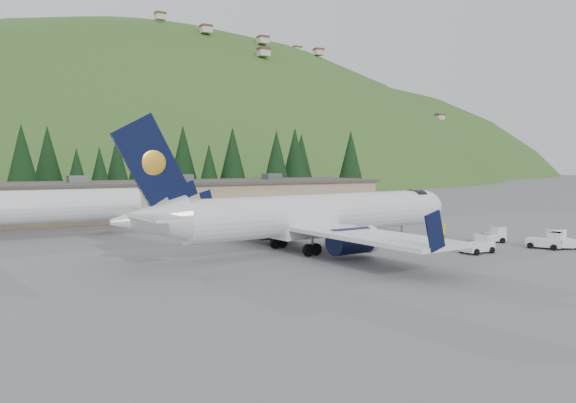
# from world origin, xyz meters

# --- Properties ---
(ground) EXTENTS (600.00, 600.00, 0.00)m
(ground) POSITION_xyz_m (0.00, 0.00, 0.00)
(ground) COLOR slate
(airliner) EXTENTS (34.93, 32.81, 11.58)m
(airliner) POSITION_xyz_m (-1.02, -0.09, 3.09)
(airliner) COLOR white
(airliner) RESTS_ON ground
(second_airliner) EXTENTS (27.50, 11.00, 10.05)m
(second_airliner) POSITION_xyz_m (-24.92, 22.00, 3.32)
(second_airliner) COLOR white
(second_airliner) RESTS_ON ground
(baggage_tug_a) EXTENTS (3.10, 1.97, 1.62)m
(baggage_tug_a) POSITION_xyz_m (10.99, -8.62, 0.72)
(baggage_tug_a) COLOR white
(baggage_tug_a) RESTS_ON ground
(baggage_tug_b) EXTENTS (3.22, 2.46, 1.55)m
(baggage_tug_b) POSITION_xyz_m (17.17, -4.71, 0.69)
(baggage_tug_b) COLOR white
(baggage_tug_b) RESTS_ON ground
(baggage_tug_c) EXTENTS (2.85, 3.42, 1.63)m
(baggage_tug_c) POSITION_xyz_m (20.08, -10.10, 0.73)
(baggage_tug_c) COLOR white
(baggage_tug_c) RESTS_ON ground
(terminal_building) EXTENTS (71.00, 17.00, 6.10)m
(terminal_building) POSITION_xyz_m (-5.01, 38.00, 2.62)
(terminal_building) COLOR #9A7E61
(terminal_building) RESTS_ON ground
(baggage_tug_d) EXTENTS (2.65, 3.32, 1.59)m
(baggage_tug_d) POSITION_xyz_m (18.27, -10.09, 0.71)
(baggage_tug_d) COLOR white
(baggage_tug_d) RESTS_ON ground
(ramp_worker) EXTENTS (0.72, 0.57, 1.72)m
(ramp_worker) POSITION_xyz_m (13.98, -1.39, 0.86)
(ramp_worker) COLOR yellow
(ramp_worker) RESTS_ON ground
(tree_line) EXTENTS (112.49, 17.35, 14.20)m
(tree_line) POSITION_xyz_m (-2.55, 62.33, 7.77)
(tree_line) COLOR black
(tree_line) RESTS_ON ground
(hills) EXTENTS (614.00, 330.00, 300.00)m
(hills) POSITION_xyz_m (53.34, 207.38, -82.80)
(hills) COLOR #355722
(hills) RESTS_ON ground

